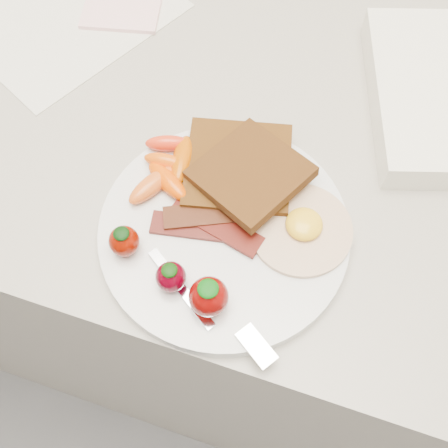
% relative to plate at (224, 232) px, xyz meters
% --- Properties ---
extents(counter, '(2.00, 0.60, 0.90)m').
position_rel_plate_xyz_m(counter, '(-0.02, 0.16, -0.46)').
color(counter, gray).
rests_on(counter, ground).
extents(plate, '(0.27, 0.27, 0.02)m').
position_rel_plate_xyz_m(plate, '(0.00, 0.00, 0.00)').
color(plate, silver).
rests_on(plate, counter).
extents(toast_lower, '(0.14, 0.14, 0.01)m').
position_rel_plate_xyz_m(toast_lower, '(-0.01, 0.07, 0.02)').
color(toast_lower, '#4D3312').
rests_on(toast_lower, plate).
extents(toast_upper, '(0.14, 0.14, 0.02)m').
position_rel_plate_xyz_m(toast_upper, '(0.01, 0.06, 0.03)').
color(toast_upper, '#331B0C').
rests_on(toast_upper, toast_lower).
extents(fried_egg, '(0.11, 0.11, 0.02)m').
position_rel_plate_xyz_m(fried_egg, '(0.08, 0.02, 0.01)').
color(fried_egg, white).
rests_on(fried_egg, plate).
extents(bacon_strips, '(0.12, 0.07, 0.01)m').
position_rel_plate_xyz_m(bacon_strips, '(-0.02, -0.00, 0.01)').
color(bacon_strips, black).
rests_on(bacon_strips, plate).
extents(baby_carrots, '(0.08, 0.11, 0.02)m').
position_rel_plate_xyz_m(baby_carrots, '(-0.08, 0.05, 0.02)').
color(baby_carrots, '#E75709').
rests_on(baby_carrots, plate).
extents(strawberries, '(0.14, 0.07, 0.05)m').
position_rel_plate_xyz_m(strawberries, '(-0.02, -0.07, 0.03)').
color(strawberries, '#6A0C00').
rests_on(strawberries, plate).
extents(fork, '(0.16, 0.09, 0.00)m').
position_rel_plate_xyz_m(fork, '(0.02, -0.09, 0.01)').
color(fork, silver).
rests_on(fork, plate).
extents(paper_sheet, '(0.30, 0.33, 0.00)m').
position_rel_plate_xyz_m(paper_sheet, '(-0.30, 0.25, -0.01)').
color(paper_sheet, silver).
rests_on(paper_sheet, counter).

